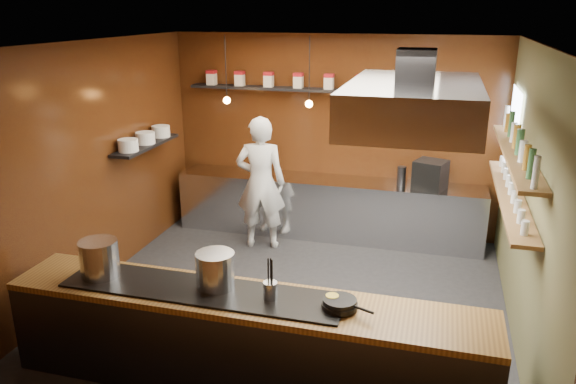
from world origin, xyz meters
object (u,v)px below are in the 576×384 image
(stockpot_large, at_px, (99,258))
(chef, at_px, (261,183))
(stockpot_small, at_px, (215,270))
(extractor_hood, at_px, (414,103))
(espresso_machine, at_px, (430,175))

(stockpot_large, relative_size, chef, 0.19)
(stockpot_large, height_order, chef, chef)
(stockpot_small, xyz_separation_m, chef, (-0.56, 3.04, -0.14))
(stockpot_small, bearing_deg, extractor_hood, 35.21)
(chef, bearing_deg, stockpot_large, 69.18)
(stockpot_large, bearing_deg, stockpot_small, 3.94)
(stockpot_large, relative_size, stockpot_small, 1.02)
(extractor_hood, height_order, stockpot_large, extractor_hood)
(espresso_machine, distance_m, chef, 2.41)
(stockpot_small, relative_size, espresso_machine, 0.86)
(espresso_machine, relative_size, chef, 0.21)
(stockpot_small, bearing_deg, chef, 100.51)
(stockpot_small, height_order, chef, chef)
(stockpot_large, height_order, stockpot_small, stockpot_large)
(espresso_machine, xyz_separation_m, chef, (-2.33, -0.58, -0.14))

